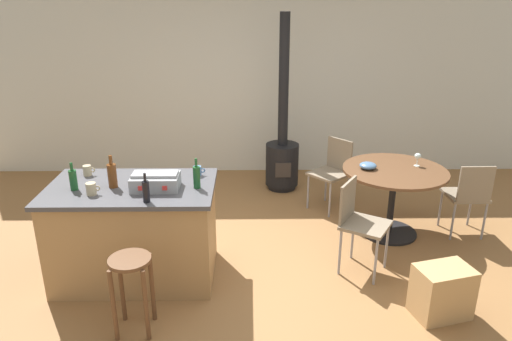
# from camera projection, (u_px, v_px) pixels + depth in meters

# --- Properties ---
(ground_plane) EXTENTS (8.80, 8.80, 0.00)m
(ground_plane) POSITION_uv_depth(u_px,v_px,m) (260.00, 273.00, 4.54)
(ground_plane) COLOR olive
(back_wall) EXTENTS (8.00, 0.10, 2.70)m
(back_wall) POSITION_uv_depth(u_px,v_px,m) (256.00, 80.00, 6.76)
(back_wall) COLOR beige
(back_wall) RESTS_ON ground_plane
(kitchen_island) EXTENTS (1.47, 0.89, 0.91)m
(kitchen_island) POSITION_uv_depth(u_px,v_px,m) (135.00, 232.00, 4.36)
(kitchen_island) COLOR #A37A4C
(kitchen_island) RESTS_ON ground_plane
(wooden_stool) EXTENTS (0.32, 0.32, 0.64)m
(wooden_stool) POSITION_uv_depth(u_px,v_px,m) (132.00, 279.00, 3.63)
(wooden_stool) COLOR brown
(wooden_stool) RESTS_ON ground_plane
(dining_table) EXTENTS (1.10, 1.10, 0.75)m
(dining_table) POSITION_uv_depth(u_px,v_px,m) (393.00, 185.00, 5.10)
(dining_table) COLOR black
(dining_table) RESTS_ON ground_plane
(folding_chair_near) EXTENTS (0.56, 0.56, 0.86)m
(folding_chair_near) POSITION_uv_depth(u_px,v_px,m) (333.00, 169.00, 5.78)
(folding_chair_near) COLOR #7F705B
(folding_chair_near) RESTS_ON ground_plane
(folding_chair_far) EXTENTS (0.55, 0.55, 0.88)m
(folding_chair_far) POSITION_uv_depth(u_px,v_px,m) (359.00, 219.00, 4.44)
(folding_chair_far) COLOR #7F705B
(folding_chair_far) RESTS_ON ground_plane
(folding_chair_left) EXTENTS (0.41, 0.41, 0.85)m
(folding_chair_left) POSITION_uv_depth(u_px,v_px,m) (468.00, 194.00, 5.08)
(folding_chair_left) COLOR #7F705B
(folding_chair_left) RESTS_ON ground_plane
(wood_stove) EXTENTS (0.44, 0.45, 2.29)m
(wood_stove) POSITION_uv_depth(u_px,v_px,m) (282.00, 150.00, 6.34)
(wood_stove) COLOR black
(wood_stove) RESTS_ON ground_plane
(toolbox) EXTENTS (0.41, 0.28, 0.15)m
(toolbox) POSITION_uv_depth(u_px,v_px,m) (156.00, 181.00, 4.12)
(toolbox) COLOR gray
(toolbox) RESTS_ON kitchen_island
(bottle_0) EXTENTS (0.06, 0.06, 0.27)m
(bottle_0) POSITION_uv_depth(u_px,v_px,m) (197.00, 177.00, 4.13)
(bottle_0) COLOR #194C23
(bottle_0) RESTS_ON kitchen_island
(bottle_1) EXTENTS (0.08, 0.08, 0.29)m
(bottle_1) POSITION_uv_depth(u_px,v_px,m) (112.00, 175.00, 4.14)
(bottle_1) COLOR #603314
(bottle_1) RESTS_ON kitchen_island
(bottle_2) EXTENTS (0.07, 0.07, 0.25)m
(bottle_2) POSITION_uv_depth(u_px,v_px,m) (73.00, 179.00, 4.09)
(bottle_2) COLOR #194C23
(bottle_2) RESTS_ON kitchen_island
(bottle_3) EXTENTS (0.06, 0.06, 0.25)m
(bottle_3) POSITION_uv_depth(u_px,v_px,m) (146.00, 191.00, 3.85)
(bottle_3) COLOR black
(bottle_3) RESTS_ON kitchen_island
(cup_0) EXTENTS (0.11, 0.08, 0.10)m
(cup_0) POSITION_uv_depth(u_px,v_px,m) (87.00, 170.00, 4.43)
(cup_0) COLOR tan
(cup_0) RESTS_ON kitchen_island
(cup_1) EXTENTS (0.11, 0.08, 0.09)m
(cup_1) POSITION_uv_depth(u_px,v_px,m) (198.00, 171.00, 4.43)
(cup_1) COLOR #4C7099
(cup_1) RESTS_ON kitchen_island
(cup_2) EXTENTS (0.12, 0.08, 0.10)m
(cup_2) POSITION_uv_depth(u_px,v_px,m) (91.00, 189.00, 4.00)
(cup_2) COLOR tan
(cup_2) RESTS_ON kitchen_island
(wine_glass) EXTENTS (0.07, 0.07, 0.14)m
(wine_glass) POSITION_uv_depth(u_px,v_px,m) (418.00, 157.00, 5.10)
(wine_glass) COLOR silver
(wine_glass) RESTS_ON dining_table
(serving_bowl) EXTENTS (0.18, 0.18, 0.07)m
(serving_bowl) POSITION_uv_depth(u_px,v_px,m) (368.00, 166.00, 5.04)
(serving_bowl) COLOR #4C7099
(serving_bowl) RESTS_ON dining_table
(cardboard_box) EXTENTS (0.50, 0.40, 0.44)m
(cardboard_box) POSITION_uv_depth(u_px,v_px,m) (442.00, 292.00, 3.89)
(cardboard_box) COLOR tan
(cardboard_box) RESTS_ON ground_plane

